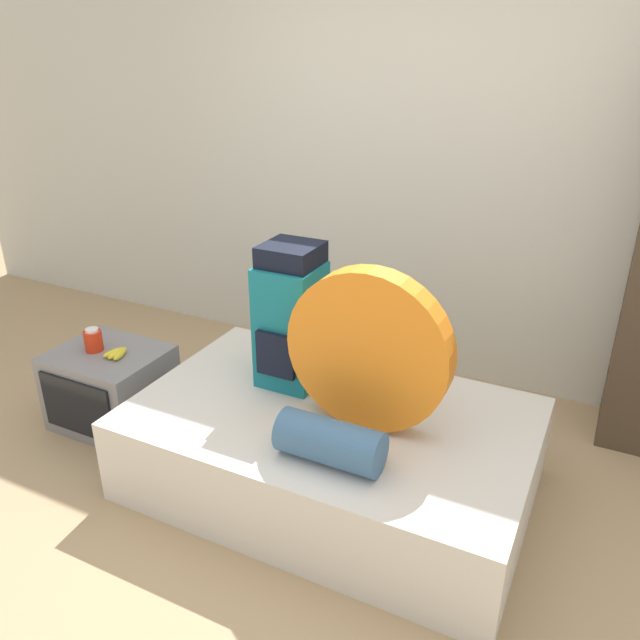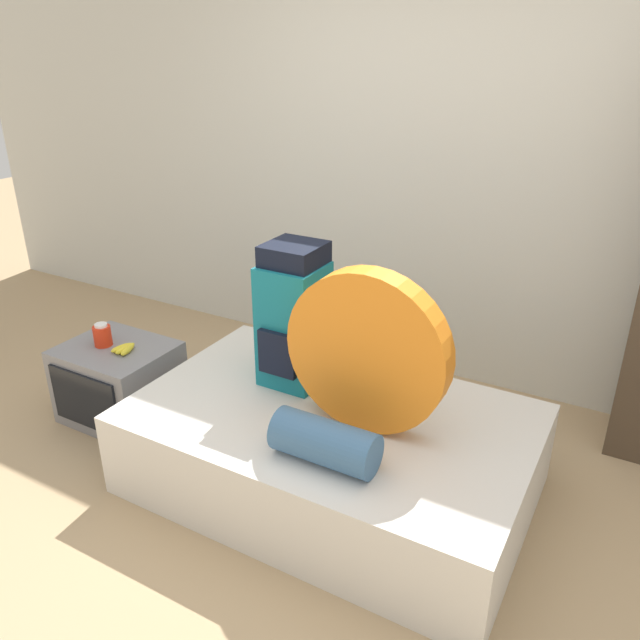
{
  "view_description": "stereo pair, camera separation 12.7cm",
  "coord_description": "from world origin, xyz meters",
  "px_view_note": "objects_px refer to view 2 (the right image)",
  "views": [
    {
      "loc": [
        1.04,
        -1.81,
        1.99
      ],
      "look_at": [
        -0.07,
        0.41,
        0.87
      ],
      "focal_mm": 35.0,
      "sensor_mm": 36.0,
      "label": 1
    },
    {
      "loc": [
        1.15,
        -1.75,
        1.99
      ],
      "look_at": [
        -0.07,
        0.41,
        0.87
      ],
      "focal_mm": 35.0,
      "sensor_mm": 36.0,
      "label": 2
    }
  ],
  "objects_px": {
    "television": "(119,382)",
    "tent_bag": "(368,351)",
    "sleeping_roll": "(325,442)",
    "canister": "(102,335)",
    "backpack": "(294,317)"
  },
  "relations": [
    {
      "from": "sleeping_roll",
      "to": "canister",
      "type": "bearing_deg",
      "value": 169.76
    },
    {
      "from": "television",
      "to": "tent_bag",
      "type": "bearing_deg",
      "value": 1.27
    },
    {
      "from": "backpack",
      "to": "tent_bag",
      "type": "relative_size",
      "value": 0.97
    },
    {
      "from": "backpack",
      "to": "television",
      "type": "height_order",
      "value": "backpack"
    },
    {
      "from": "sleeping_roll",
      "to": "television",
      "type": "bearing_deg",
      "value": 169.05
    },
    {
      "from": "sleeping_roll",
      "to": "television",
      "type": "relative_size",
      "value": 0.74
    },
    {
      "from": "sleeping_roll",
      "to": "television",
      "type": "xyz_separation_m",
      "value": [
        -1.49,
        0.29,
        -0.29
      ]
    },
    {
      "from": "backpack",
      "to": "canister",
      "type": "xyz_separation_m",
      "value": [
        -1.1,
        -0.23,
        -0.26
      ]
    },
    {
      "from": "backpack",
      "to": "sleeping_roll",
      "type": "distance_m",
      "value": 0.73
    },
    {
      "from": "tent_bag",
      "to": "canister",
      "type": "bearing_deg",
      "value": -178.57
    },
    {
      "from": "tent_bag",
      "to": "television",
      "type": "relative_size",
      "value": 1.23
    },
    {
      "from": "television",
      "to": "canister",
      "type": "height_order",
      "value": "canister"
    },
    {
      "from": "tent_bag",
      "to": "sleeping_roll",
      "type": "xyz_separation_m",
      "value": [
        -0.03,
        -0.32,
        -0.27
      ]
    },
    {
      "from": "backpack",
      "to": "canister",
      "type": "distance_m",
      "value": 1.16
    },
    {
      "from": "tent_bag",
      "to": "canister",
      "type": "distance_m",
      "value": 1.61
    }
  ]
}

